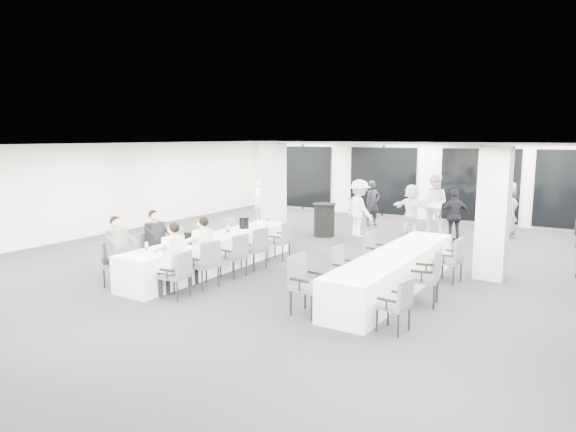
{
  "coord_description": "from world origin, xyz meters",
  "views": [
    {
      "loc": [
        6.15,
        -10.35,
        3.01
      ],
      "look_at": [
        -0.15,
        -0.2,
        1.15
      ],
      "focal_mm": 32.0,
      "sensor_mm": 36.0,
      "label": 1
    }
  ],
  "objects_px": {
    "chair_main_right_fourth": "(256,246)",
    "standing_guest_f": "(412,206)",
    "chair_main_right_near": "(178,272)",
    "chair_side_left_mid": "(343,266)",
    "banquet_table_side": "(395,272)",
    "chair_side_left_near": "(304,281)",
    "standing_guest_e": "(508,206)",
    "chair_main_left_near": "(115,261)",
    "chair_main_left_mid": "(181,245)",
    "standing_guest_d": "(455,212)",
    "cocktail_table": "(324,220)",
    "chair_main_left_second": "(152,251)",
    "standing_guest_a": "(373,200)",
    "chair_side_right_mid": "(429,273)",
    "chair_main_right_far": "(282,238)",
    "chair_main_left_far": "(232,232)",
    "ice_bucket_near": "(190,238)",
    "chair_side_right_far": "(452,257)",
    "banquet_table_main": "(213,253)",
    "standing_guest_c": "(359,205)",
    "ice_bucket_far": "(244,223)",
    "chair_side_left_far": "(374,250)",
    "chair_main_right_second": "(207,261)",
    "standing_guest_b": "(434,199)",
    "standing_guest_g": "(260,199)",
    "chair_side_right_near": "(398,302)",
    "chair_main_right_mid": "(236,253)"
  },
  "relations": [
    {
      "from": "chair_side_right_mid",
      "to": "ice_bucket_far",
      "type": "relative_size",
      "value": 3.7
    },
    {
      "from": "chair_main_left_far",
      "to": "ice_bucket_near",
      "type": "bearing_deg",
      "value": 24.56
    },
    {
      "from": "chair_main_right_near",
      "to": "chair_side_left_far",
      "type": "bearing_deg",
      "value": -39.24
    },
    {
      "from": "chair_side_left_mid",
      "to": "chair_side_left_far",
      "type": "distance_m",
      "value": 1.62
    },
    {
      "from": "chair_main_left_far",
      "to": "chair_side_left_far",
      "type": "height_order",
      "value": "chair_side_left_far"
    },
    {
      "from": "chair_main_left_far",
      "to": "standing_guest_e",
      "type": "relative_size",
      "value": 0.46
    },
    {
      "from": "chair_main_right_near",
      "to": "chair_side_left_near",
      "type": "relative_size",
      "value": 0.88
    },
    {
      "from": "chair_main_left_near",
      "to": "chair_main_right_far",
      "type": "xyz_separation_m",
      "value": [
        1.66,
        3.67,
        0.01
      ]
    },
    {
      "from": "chair_main_right_near",
      "to": "standing_guest_e",
      "type": "height_order",
      "value": "standing_guest_e"
    },
    {
      "from": "banquet_table_main",
      "to": "chair_side_left_near",
      "type": "height_order",
      "value": "chair_side_left_near"
    },
    {
      "from": "ice_bucket_near",
      "to": "chair_main_left_far",
      "type": "bearing_deg",
      "value": 108.97
    },
    {
      "from": "chair_main_left_near",
      "to": "chair_side_right_far",
      "type": "xyz_separation_m",
      "value": [
        5.73,
        3.82,
        0.02
      ]
    },
    {
      "from": "chair_main_right_fourth",
      "to": "standing_guest_f",
      "type": "bearing_deg",
      "value": -6.06
    },
    {
      "from": "chair_main_left_far",
      "to": "standing_guest_c",
      "type": "xyz_separation_m",
      "value": [
        2.06,
        3.56,
        0.48
      ]
    },
    {
      "from": "cocktail_table",
      "to": "chair_main_right_mid",
      "type": "distance_m",
      "value": 5.09
    },
    {
      "from": "chair_main_right_far",
      "to": "chair_side_left_near",
      "type": "distance_m",
      "value": 3.89
    },
    {
      "from": "chair_side_left_mid",
      "to": "ice_bucket_near",
      "type": "relative_size",
      "value": 3.44
    },
    {
      "from": "chair_side_left_near",
      "to": "chair_side_right_far",
      "type": "distance_m",
      "value": 3.62
    },
    {
      "from": "banquet_table_side",
      "to": "standing_guest_g",
      "type": "distance_m",
      "value": 8.64
    },
    {
      "from": "standing_guest_d",
      "to": "chair_main_left_near",
      "type": "bearing_deg",
      "value": 23.08
    },
    {
      "from": "chair_main_left_far",
      "to": "chair_main_right_far",
      "type": "distance_m",
      "value": 1.66
    },
    {
      "from": "chair_main_left_near",
      "to": "chair_side_right_near",
      "type": "bearing_deg",
      "value": 87.41
    },
    {
      "from": "chair_main_right_far",
      "to": "ice_bucket_far",
      "type": "relative_size",
      "value": 3.36
    },
    {
      "from": "chair_main_left_near",
      "to": "chair_side_left_mid",
      "type": "distance_m",
      "value": 4.58
    },
    {
      "from": "chair_main_left_second",
      "to": "standing_guest_a",
      "type": "xyz_separation_m",
      "value": [
        1.66,
        8.37,
        0.33
      ]
    },
    {
      "from": "chair_side_right_mid",
      "to": "standing_guest_c",
      "type": "relative_size",
      "value": 0.53
    },
    {
      "from": "banquet_table_side",
      "to": "chair_main_left_second",
      "type": "distance_m",
      "value": 5.19
    },
    {
      "from": "chair_main_left_mid",
      "to": "standing_guest_d",
      "type": "relative_size",
      "value": 0.5
    },
    {
      "from": "banquet_table_side",
      "to": "standing_guest_a",
      "type": "relative_size",
      "value": 2.89
    },
    {
      "from": "chair_main_left_second",
      "to": "ice_bucket_far",
      "type": "relative_size",
      "value": 3.36
    },
    {
      "from": "chair_main_left_near",
      "to": "chair_side_left_mid",
      "type": "height_order",
      "value": "chair_main_left_near"
    },
    {
      "from": "standing_guest_b",
      "to": "chair_side_left_far",
      "type": "bearing_deg",
      "value": 89.91
    },
    {
      "from": "chair_side_right_far",
      "to": "chair_main_left_second",
      "type": "bearing_deg",
      "value": 124.08
    },
    {
      "from": "chair_main_left_mid",
      "to": "standing_guest_d",
      "type": "height_order",
      "value": "standing_guest_d"
    },
    {
      "from": "standing_guest_f",
      "to": "ice_bucket_near",
      "type": "distance_m",
      "value": 7.88
    },
    {
      "from": "chair_main_right_near",
      "to": "chair_side_left_mid",
      "type": "height_order",
      "value": "chair_main_right_near"
    },
    {
      "from": "chair_main_right_near",
      "to": "chair_main_right_second",
      "type": "xyz_separation_m",
      "value": [
        0.0,
        0.79,
        0.04
      ]
    },
    {
      "from": "chair_main_right_near",
      "to": "standing_guest_a",
      "type": "bearing_deg",
      "value": -5.5
    },
    {
      "from": "ice_bucket_far",
      "to": "cocktail_table",
      "type": "bearing_deg",
      "value": 84.28
    },
    {
      "from": "chair_main_left_near",
      "to": "chair_side_right_mid",
      "type": "height_order",
      "value": "chair_side_right_mid"
    },
    {
      "from": "standing_guest_a",
      "to": "standing_guest_e",
      "type": "bearing_deg",
      "value": -53.77
    },
    {
      "from": "banquet_table_main",
      "to": "standing_guest_a",
      "type": "relative_size",
      "value": 2.89
    },
    {
      "from": "cocktail_table",
      "to": "chair_main_right_far",
      "type": "distance_m",
      "value": 3.28
    },
    {
      "from": "chair_main_left_mid",
      "to": "chair_side_left_far",
      "type": "height_order",
      "value": "chair_side_left_far"
    },
    {
      "from": "banquet_table_main",
      "to": "standing_guest_c",
      "type": "xyz_separation_m",
      "value": [
        1.23,
        5.3,
        0.6
      ]
    },
    {
      "from": "banquet_table_main",
      "to": "chair_main_right_fourth",
      "type": "height_order",
      "value": "chair_main_right_fourth"
    },
    {
      "from": "banquet_table_side",
      "to": "chair_side_left_near",
      "type": "distance_m",
      "value": 2.28
    },
    {
      "from": "chair_main_left_mid",
      "to": "chair_main_right_far",
      "type": "xyz_separation_m",
      "value": [
        1.66,
        1.78,
        0.03
      ]
    },
    {
      "from": "cocktail_table",
      "to": "chair_main_left_near",
      "type": "height_order",
      "value": "cocktail_table"
    },
    {
      "from": "chair_main_left_second",
      "to": "chair_side_left_near",
      "type": "bearing_deg",
      "value": 79.74
    }
  ]
}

